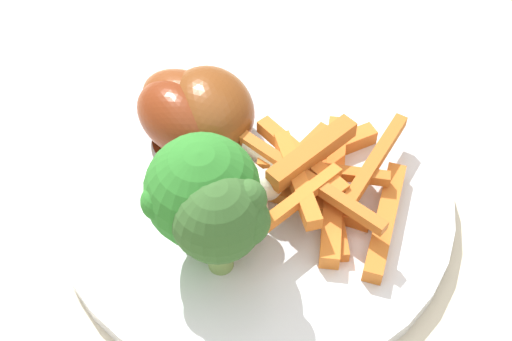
% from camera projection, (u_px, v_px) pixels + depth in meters
% --- Properties ---
extents(dinner_plate, '(0.24, 0.24, 0.01)m').
position_uv_depth(dinner_plate, '(256.00, 197.00, 0.43)').
color(dinner_plate, silver).
rests_on(dinner_plate, dining_table).
extents(broccoli_floret_front, '(0.07, 0.06, 0.08)m').
position_uv_depth(broccoli_floret_front, '(205.00, 193.00, 0.37)').
color(broccoli_floret_front, '#79AA4A').
rests_on(broccoli_floret_front, dinner_plate).
extents(broccoli_floret_middle, '(0.05, 0.05, 0.07)m').
position_uv_depth(broccoli_floret_middle, '(221.00, 214.00, 0.36)').
color(broccoli_floret_middle, '#7DA453').
rests_on(broccoli_floret_middle, dinner_plate).
extents(broccoli_floret_back, '(0.04, 0.05, 0.06)m').
position_uv_depth(broccoli_floret_back, '(195.00, 199.00, 0.37)').
color(broccoli_floret_back, '#75AB52').
rests_on(broccoli_floret_back, dinner_plate).
extents(carrot_fries_pile, '(0.10, 0.13, 0.04)m').
position_uv_depth(carrot_fries_pile, '(326.00, 180.00, 0.42)').
color(carrot_fries_pile, orange).
rests_on(carrot_fries_pile, dinner_plate).
extents(chicken_drumstick_near, '(0.10, 0.12, 0.05)m').
position_uv_depth(chicken_drumstick_near, '(212.00, 116.00, 0.44)').
color(chicken_drumstick_near, '#54240E').
rests_on(chicken_drumstick_near, dinner_plate).
extents(chicken_drumstick_far, '(0.13, 0.08, 0.04)m').
position_uv_depth(chicken_drumstick_far, '(200.00, 113.00, 0.44)').
color(chicken_drumstick_far, '#59230F').
rests_on(chicken_drumstick_far, dinner_plate).
extents(chicken_drumstick_extra, '(0.12, 0.08, 0.04)m').
position_uv_depth(chicken_drumstick_extra, '(187.00, 123.00, 0.43)').
color(chicken_drumstick_extra, '#521A0B').
rests_on(chicken_drumstick_extra, dinner_plate).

